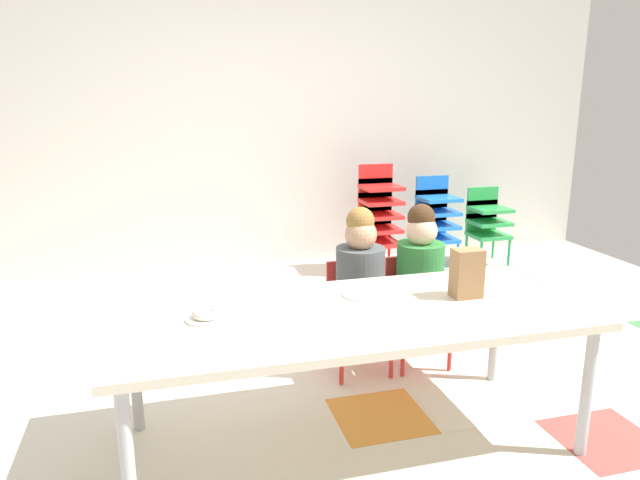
% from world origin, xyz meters
% --- Properties ---
extents(ground_plane, '(6.26, 4.62, 0.02)m').
position_xyz_m(ground_plane, '(0.01, 0.00, -0.01)').
color(ground_plane, silver).
extents(back_wall, '(6.26, 0.10, 2.76)m').
position_xyz_m(back_wall, '(0.00, 2.31, 1.38)').
color(back_wall, beige).
rests_on(back_wall, ground_plane).
extents(craft_table, '(1.98, 0.82, 0.61)m').
position_xyz_m(craft_table, '(-0.20, -0.61, 0.57)').
color(craft_table, beige).
rests_on(craft_table, ground_plane).
extents(seated_child_near_camera, '(0.32, 0.31, 0.92)m').
position_xyz_m(seated_child_near_camera, '(0.05, 0.03, 0.55)').
color(seated_child_near_camera, red).
rests_on(seated_child_near_camera, ground_plane).
extents(seated_child_middle_seat, '(0.32, 0.31, 0.92)m').
position_xyz_m(seated_child_middle_seat, '(0.40, 0.03, 0.55)').
color(seated_child_middle_seat, red).
rests_on(seated_child_middle_seat, ground_plane).
extents(kid_chair_red_stack, '(0.32, 0.30, 0.92)m').
position_xyz_m(kid_chair_red_stack, '(0.83, 1.78, 0.52)').
color(kid_chair_red_stack, red).
rests_on(kid_chair_red_stack, ground_plane).
extents(kid_chair_blue_stack, '(0.32, 0.30, 0.80)m').
position_xyz_m(kid_chair_blue_stack, '(1.36, 1.77, 0.46)').
color(kid_chair_blue_stack, blue).
rests_on(kid_chair_blue_stack, ground_plane).
extents(kid_chair_green_stack, '(0.32, 0.30, 0.68)m').
position_xyz_m(kid_chair_green_stack, '(1.88, 1.77, 0.40)').
color(kid_chair_green_stack, green).
rests_on(kid_chair_green_stack, ground_plane).
extents(paper_bag_brown, '(0.13, 0.09, 0.22)m').
position_xyz_m(paper_bag_brown, '(0.34, -0.58, 0.72)').
color(paper_bag_brown, '#9E754C').
rests_on(paper_bag_brown, craft_table).
extents(paper_plate_near_edge, '(0.18, 0.18, 0.01)m').
position_xyz_m(paper_plate_near_edge, '(-0.79, -0.54, 0.62)').
color(paper_plate_near_edge, white).
rests_on(paper_plate_near_edge, craft_table).
extents(paper_plate_center_table, '(0.18, 0.18, 0.01)m').
position_xyz_m(paper_plate_center_table, '(-0.10, -0.43, 0.62)').
color(paper_plate_center_table, white).
rests_on(paper_plate_center_table, craft_table).
extents(donut_powdered_on_plate, '(0.12, 0.12, 0.04)m').
position_xyz_m(donut_powdered_on_plate, '(-0.79, -0.54, 0.64)').
color(donut_powdered_on_plate, white).
rests_on(donut_powdered_on_plate, craft_table).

